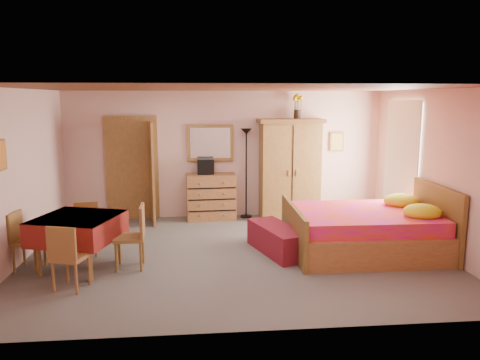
{
  "coord_description": "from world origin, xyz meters",
  "views": [
    {
      "loc": [
        -0.6,
        -7.1,
        2.46
      ],
      "look_at": [
        0.1,
        0.3,
        1.15
      ],
      "focal_mm": 35.0,
      "sensor_mm": 36.0,
      "label": 1
    }
  ],
  "objects": [
    {
      "name": "picture_back",
      "position": [
        2.35,
        2.47,
        1.55
      ],
      "size": [
        0.3,
        0.04,
        0.4
      ],
      "primitive_type": "cube",
      "color": "#D8BF59",
      "rests_on": "wall_back"
    },
    {
      "name": "wall_mirror",
      "position": [
        -0.31,
        2.46,
        1.55
      ],
      "size": [
        0.95,
        0.06,
        0.75
      ],
      "primitive_type": "cube",
      "rotation": [
        0.0,
        0.0,
        -0.01
      ],
      "color": "silver",
      "rests_on": "wall_back"
    },
    {
      "name": "chair_east",
      "position": [
        -1.59,
        -0.44,
        0.47
      ],
      "size": [
        0.43,
        0.43,
        0.93
      ],
      "primitive_type": "cube",
      "rotation": [
        0.0,
        0.0,
        1.6
      ],
      "color": "olive",
      "rests_on": "floor"
    },
    {
      "name": "wall_right",
      "position": [
        3.25,
        0.0,
        1.3
      ],
      "size": [
        0.1,
        5.0,
        2.6
      ],
      "primitive_type": "cube",
      "color": "beige",
      "rests_on": "floor"
    },
    {
      "name": "sunflower_vase",
      "position": [
        1.45,
        2.29,
        2.29
      ],
      "size": [
        0.2,
        0.2,
        0.49
      ],
      "primitive_type": "cube",
      "rotation": [
        0.0,
        0.0,
        0.01
      ],
      "color": "yellow",
      "rests_on": "wardrobe"
    },
    {
      "name": "chair_north",
      "position": [
        -2.35,
        0.22,
        0.41
      ],
      "size": [
        0.41,
        0.41,
        0.82
      ],
      "primitive_type": "cube",
      "rotation": [
        0.0,
        0.0,
        3.26
      ],
      "color": "olive",
      "rests_on": "floor"
    },
    {
      "name": "stereo",
      "position": [
        -0.41,
        2.27,
        1.09
      ],
      "size": [
        0.34,
        0.26,
        0.31
      ],
      "primitive_type": "cube",
      "rotation": [
        0.0,
        0.0,
        0.04
      ],
      "color": "black",
      "rests_on": "chest_of_drawers"
    },
    {
      "name": "wall_left",
      "position": [
        -3.25,
        0.0,
        1.3
      ],
      "size": [
        0.1,
        5.0,
        2.6
      ],
      "primitive_type": "cube",
      "color": "beige",
      "rests_on": "floor"
    },
    {
      "name": "floor",
      "position": [
        0.0,
        0.0,
        0.0
      ],
      "size": [
        6.5,
        6.5,
        0.0
      ],
      "primitive_type": "plane",
      "color": "#605B55",
      "rests_on": "ground"
    },
    {
      "name": "chair_west",
      "position": [
        -3.03,
        -0.35,
        0.42
      ],
      "size": [
        0.43,
        0.43,
        0.85
      ],
      "primitive_type": "cube",
      "rotation": [
        0.0,
        0.0,
        -1.68
      ],
      "color": "#936132",
      "rests_on": "floor"
    },
    {
      "name": "bench",
      "position": [
        0.67,
        0.03,
        0.22
      ],
      "size": [
        0.85,
        1.38,
        0.43
      ],
      "primitive_type": "cube",
      "rotation": [
        0.0,
        0.0,
        0.31
      ],
      "color": "maroon",
      "rests_on": "floor"
    },
    {
      "name": "floor_lamp",
      "position": [
        0.42,
        2.34,
        0.92
      ],
      "size": [
        0.3,
        0.3,
        1.85
      ],
      "primitive_type": "cube",
      "rotation": [
        0.0,
        0.0,
        -0.33
      ],
      "color": "black",
      "rests_on": "floor"
    },
    {
      "name": "wall_back",
      "position": [
        0.0,
        2.5,
        1.3
      ],
      "size": [
        6.5,
        0.1,
        2.6
      ],
      "primitive_type": "cube",
      "color": "beige",
      "rests_on": "floor"
    },
    {
      "name": "ceiling",
      "position": [
        0.0,
        0.0,
        2.6
      ],
      "size": [
        6.5,
        6.5,
        0.0
      ],
      "primitive_type": "plane",
      "rotation": [
        3.14,
        0.0,
        0.0
      ],
      "color": "brown",
      "rests_on": "wall_back"
    },
    {
      "name": "dining_table",
      "position": [
        -2.31,
        -0.42,
        0.39
      ],
      "size": [
        1.34,
        1.34,
        0.79
      ],
      "primitive_type": "cube",
      "rotation": [
        0.0,
        0.0,
        -0.3
      ],
      "color": "maroon",
      "rests_on": "floor"
    },
    {
      "name": "window",
      "position": [
        3.21,
        1.2,
        1.45
      ],
      "size": [
        0.08,
        1.4,
        1.95
      ],
      "primitive_type": "cube",
      "color": "white",
      "rests_on": "wall_right"
    },
    {
      "name": "chair_south",
      "position": [
        -2.24,
        -1.13,
        0.44
      ],
      "size": [
        0.5,
        0.5,
        0.88
      ],
      "primitive_type": "cube",
      "rotation": [
        0.0,
        0.0,
        -0.29
      ],
      "color": "#A26737",
      "rests_on": "floor"
    },
    {
      "name": "picture_left",
      "position": [
        -3.22,
        -0.6,
        1.7
      ],
      "size": [
        0.04,
        0.32,
        0.42
      ],
      "primitive_type": "cube",
      "color": "orange",
      "rests_on": "wall_left"
    },
    {
      "name": "chest_of_drawers",
      "position": [
        -0.31,
        2.25,
        0.47
      ],
      "size": [
        1.01,
        0.54,
        0.93
      ],
      "primitive_type": "cube",
      "rotation": [
        0.0,
        0.0,
        0.05
      ],
      "color": "#A06436",
      "rests_on": "floor"
    },
    {
      "name": "bed",
      "position": [
        2.06,
        -0.05,
        0.55
      ],
      "size": [
        2.42,
        1.92,
        1.11
      ],
      "primitive_type": "cube",
      "rotation": [
        0.0,
        0.0,
        -0.02
      ],
      "color": "#E01592",
      "rests_on": "floor"
    },
    {
      "name": "doorway",
      "position": [
        -1.9,
        2.47,
        1.02
      ],
      "size": [
        1.06,
        0.12,
        2.15
      ],
      "primitive_type": "cube",
      "color": "#9E6B35",
      "rests_on": "floor"
    },
    {
      "name": "wardrobe",
      "position": [
        1.3,
        2.2,
        1.02
      ],
      "size": [
        1.31,
        0.69,
        2.04
      ],
      "primitive_type": "cube",
      "rotation": [
        0.0,
        0.0,
        0.01
      ],
      "color": "olive",
      "rests_on": "floor"
    },
    {
      "name": "wall_front",
      "position": [
        0.0,
        -2.5,
        1.3
      ],
      "size": [
        6.5,
        0.1,
        2.6
      ],
      "primitive_type": "cube",
      "color": "beige",
      "rests_on": "floor"
    }
  ]
}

